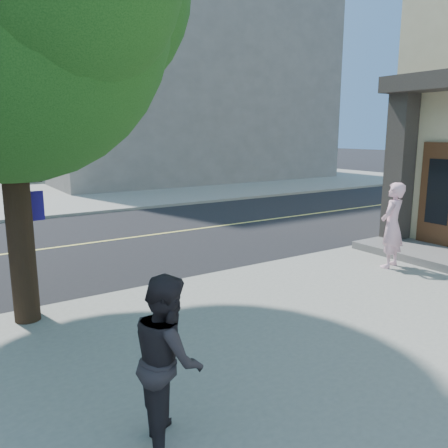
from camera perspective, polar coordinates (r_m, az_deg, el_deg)
sidewalk_ne at (r=32.67m, az=-7.56°, el=6.10°), size 29.00×25.00×0.12m
filler_ne at (r=33.45m, az=-7.47°, el=18.34°), size 18.00×16.00×14.00m
man_on_phone at (r=10.50m, az=20.46°, el=-0.17°), size 0.78×0.61×1.88m
pedestrian at (r=4.48m, az=-7.07°, el=-16.51°), size 0.82×0.94×1.66m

